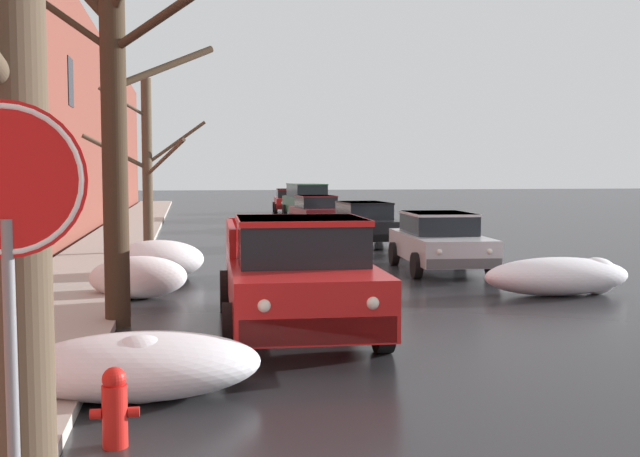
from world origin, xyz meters
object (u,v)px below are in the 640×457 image
Objects in this scene: bare_tree_mid_block at (147,164)px; sedan_black_parked_kerbside_mid at (365,222)px; bare_tree_at_the_corner at (5,11)px; sedan_red_at_far_intersection at (290,200)px; stop_sign_at_corner at (7,229)px; pickup_truck_red_approaching_near_lane at (295,273)px; sedan_maroon_parked_far_down_block at (316,211)px; suv_green_queued_behind_truck at (307,200)px; bare_tree_second_along_sidewalk at (116,120)px; fire_hydrant at (115,407)px; sedan_silver_parked_kerbside_close at (440,240)px.

sedan_black_parked_kerbside_mid is (6.89, 2.23, -1.88)m from bare_tree_mid_block.
bare_tree_at_the_corner is at bearing -90.08° from bare_tree_mid_block.
sedan_red_at_far_intersection is 41.17m from stop_sign_at_corner.
pickup_truck_red_approaching_near_lane is at bearing 71.22° from stop_sign_at_corner.
suv_green_queued_behind_truck is (0.71, 7.02, 0.24)m from sedan_maroon_parked_far_down_block.
sedan_black_parked_kerbside_mid is 1.12× the size of sedan_maroon_parked_far_down_block.
bare_tree_second_along_sidewalk reaches higher than suv_green_queued_behind_truck.
sedan_black_parked_kerbside_mid is at bearing -90.97° from sedan_red_at_far_intersection.
bare_tree_second_along_sidewalk is 33.36m from sedan_red_at_far_intersection.
fire_hydrant is at bearing -110.34° from sedan_black_parked_kerbside_mid.
bare_tree_at_the_corner reaches higher than fire_hydrant.
bare_tree_mid_block is 11.23m from pickup_truck_red_approaching_near_lane.
pickup_truck_red_approaching_near_lane is 7.73m from stop_sign_at_corner.
bare_tree_mid_block is 8.62m from sedan_silver_parked_kerbside_close.
bare_tree_mid_block is at bearing -124.40° from sedan_maroon_parked_far_down_block.
sedan_silver_parked_kerbside_close is at bearing -90.20° from sedan_red_at_far_intersection.
sedan_silver_parked_kerbside_close is at bearing -31.90° from bare_tree_mid_block.
sedan_red_at_far_intersection is (7.21, 32.48, -2.44)m from bare_tree_second_along_sidewalk.
sedan_silver_parked_kerbside_close and sedan_maroon_parked_far_down_block have the same top height.
sedan_black_parked_kerbside_mid is at bearing -91.47° from suv_green_queued_behind_truck.
sedan_black_parked_kerbside_mid is (-0.25, 6.68, 0.00)m from sedan_silver_parked_kerbside_close.
sedan_black_parked_kerbside_mid is 0.90× the size of suv_green_queued_behind_truck.
sedan_maroon_parked_far_down_block is 1.43× the size of stop_sign_at_corner.
bare_tree_at_the_corner is 34.24m from suv_green_queued_behind_truck.
bare_tree_at_the_corner is 14.52m from sedan_silver_parked_kerbside_close.
bare_tree_second_along_sidewalk is at bearing 91.32° from stop_sign_at_corner.
bare_tree_mid_block is at bearing -107.79° from sedan_red_at_far_intersection.
sedan_silver_parked_kerbside_close is at bearing 58.03° from fire_hydrant.
sedan_black_parked_kerbside_mid is 18.59m from fire_hydrant.
sedan_maroon_parked_far_down_block is 5.53× the size of fire_hydrant.
sedan_red_at_far_intersection is at bearing 82.20° from pickup_truck_red_approaching_near_lane.
bare_tree_at_the_corner is at bearing -105.86° from fire_hydrant.
sedan_maroon_parked_far_down_block and sedan_red_at_far_intersection have the same top height.
sedan_silver_parked_kerbside_close and sedan_black_parked_kerbside_mid have the same top height.
pickup_truck_red_approaching_near_lane is 1.26× the size of sedan_red_at_far_intersection.
bare_tree_at_the_corner is at bearing -104.00° from sedan_maroon_parked_far_down_block.
pickup_truck_red_approaching_near_lane is 33.63m from sedan_red_at_far_intersection.
bare_tree_second_along_sidewalk is 1.10× the size of pickup_truck_red_approaching_near_lane.
sedan_red_at_far_intersection is 1.58× the size of stop_sign_at_corner.
bare_tree_at_the_corner is 1.48× the size of sedan_black_parked_kerbside_mid.
bare_tree_at_the_corner reaches higher than pickup_truck_red_approaching_near_lane.
suv_green_queued_behind_truck is (7.28, 33.37, -2.40)m from bare_tree_at_the_corner.
sedan_maroon_parked_far_down_block is (-0.34, 7.33, -0.00)m from sedan_black_parked_kerbside_mid.
pickup_truck_red_approaching_near_lane is 5.00m from fire_hydrant.
sedan_red_at_far_intersection is at bearing 77.48° from bare_tree_second_along_sidewalk.
sedan_silver_parked_kerbside_close is 5.87× the size of fire_hydrant.
stop_sign_at_corner is (-7.02, -40.54, 1.36)m from sedan_red_at_far_intersection.
bare_tree_at_the_corner is 3.46m from fire_hydrant.
bare_tree_at_the_corner is 6.87m from bare_tree_second_along_sidewalk.
bare_tree_at_the_corner is 1.19× the size of pickup_truck_red_approaching_near_lane.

